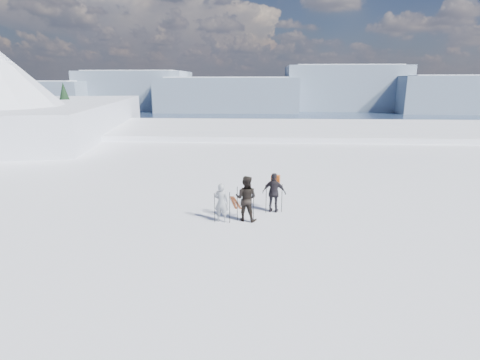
% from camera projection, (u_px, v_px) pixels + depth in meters
% --- Properties ---
extents(lake_basin, '(820.00, 820.00, 71.62)m').
position_uv_depth(lake_basin, '(268.00, 190.00, 41.35)').
color(lake_basin, white).
rests_on(lake_basin, ground).
extents(far_mountain_range, '(770.00, 110.00, 53.00)m').
position_uv_depth(far_mountain_range, '(287.00, 91.00, 449.68)').
color(far_mountain_range, slate).
rests_on(far_mountain_range, ground).
extents(near_ridge, '(31.37, 35.68, 25.62)m').
position_uv_depth(near_ridge, '(27.00, 162.00, 41.31)').
color(near_ridge, white).
rests_on(near_ridge, ground).
extents(skier_grey, '(0.61, 0.47, 1.50)m').
position_uv_depth(skier_grey, '(221.00, 203.00, 14.04)').
color(skier_grey, gray).
rests_on(skier_grey, ground).
extents(skier_dark, '(1.00, 0.87, 1.76)m').
position_uv_depth(skier_dark, '(246.00, 198.00, 14.14)').
color(skier_dark, black).
rests_on(skier_dark, ground).
extents(skier_pack, '(1.02, 0.59, 1.63)m').
position_uv_depth(skier_pack, '(274.00, 193.00, 15.06)').
color(skier_pack, black).
rests_on(skier_pack, ground).
extents(backpack, '(0.38, 0.27, 0.46)m').
position_uv_depth(backpack, '(276.00, 166.00, 15.02)').
color(backpack, '#D75614').
rests_on(backpack, skier_pack).
extents(ski_poles, '(2.60, 1.31, 1.35)m').
position_uv_depth(ski_poles, '(248.00, 204.00, 14.36)').
color(ski_poles, black).
rests_on(ski_poles, ground).
extents(skis_loose, '(0.63, 1.68, 0.03)m').
position_uv_depth(skis_loose, '(235.00, 202.00, 16.42)').
color(skis_loose, black).
rests_on(skis_loose, ground).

